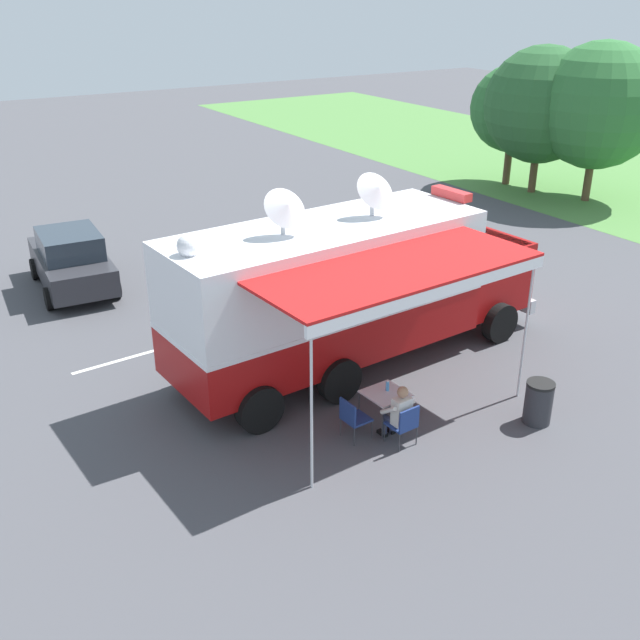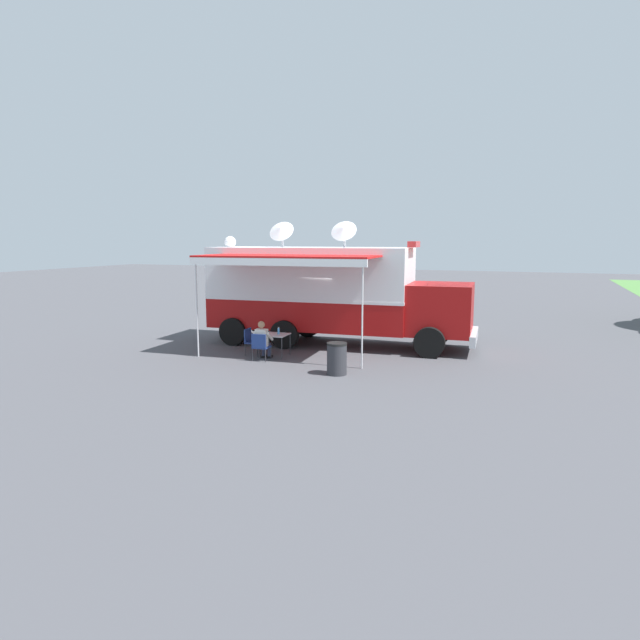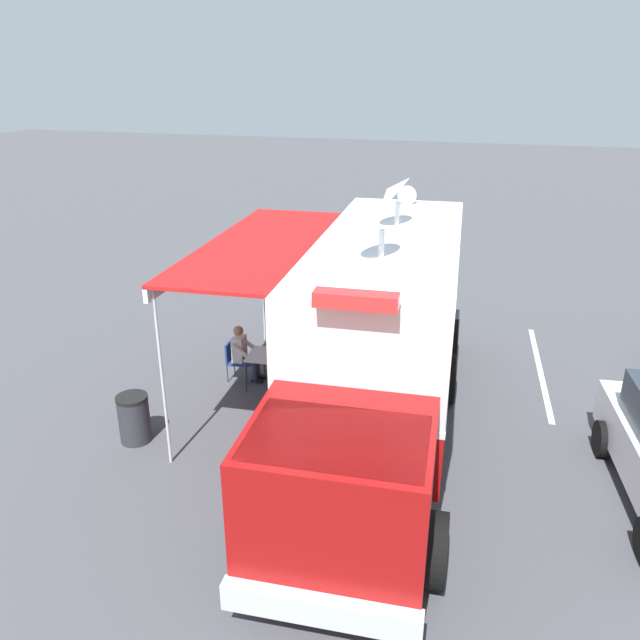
{
  "view_description": "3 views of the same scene",
  "coord_description": "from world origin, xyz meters",
  "px_view_note": "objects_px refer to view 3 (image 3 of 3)",
  "views": [
    {
      "loc": [
        12.62,
        -8.05,
        8.13
      ],
      "look_at": [
        0.16,
        -0.25,
        1.42
      ],
      "focal_mm": 41.23,
      "sensor_mm": 36.0,
      "label": 1
    },
    {
      "loc": [
        18.41,
        7.57,
        3.79
      ],
      "look_at": [
        1.99,
        1.15,
        1.19
      ],
      "focal_mm": 30.86,
      "sensor_mm": 36.0,
      "label": 2
    },
    {
      "loc": [
        -1.88,
        10.99,
        6.36
      ],
      "look_at": [
        1.51,
        -0.64,
        1.47
      ],
      "focal_mm": 35.06,
      "sensor_mm": 36.0,
      "label": 3
    }
  ],
  "objects_px": {
    "command_truck": "(380,332)",
    "water_bottle": "(268,352)",
    "folding_chair_at_table": "(235,357)",
    "folding_table": "(267,357)",
    "seated_responder": "(243,352)",
    "folding_chair_beside_table": "(278,348)",
    "trash_bin": "(134,418)"
  },
  "relations": [
    {
      "from": "command_truck",
      "to": "folding_chair_beside_table",
      "type": "relative_size",
      "value": 11.06
    },
    {
      "from": "folding_chair_at_table",
      "to": "trash_bin",
      "type": "distance_m",
      "value": 2.92
    },
    {
      "from": "folding_table",
      "to": "trash_bin",
      "type": "relative_size",
      "value": 0.93
    },
    {
      "from": "command_truck",
      "to": "folding_table",
      "type": "relative_size",
      "value": 11.35
    },
    {
      "from": "folding_table",
      "to": "trash_bin",
      "type": "bearing_deg",
      "value": 59.69
    },
    {
      "from": "trash_bin",
      "to": "command_truck",
      "type": "bearing_deg",
      "value": -157.2
    },
    {
      "from": "seated_responder",
      "to": "folding_chair_beside_table",
      "type": "bearing_deg",
      "value": -126.97
    },
    {
      "from": "folding_table",
      "to": "folding_chair_at_table",
      "type": "relative_size",
      "value": 0.98
    },
    {
      "from": "water_bottle",
      "to": "folding_table",
      "type": "bearing_deg",
      "value": -54.53
    },
    {
      "from": "folding_table",
      "to": "seated_responder",
      "type": "distance_m",
      "value": 0.63
    },
    {
      "from": "command_truck",
      "to": "folding_table",
      "type": "distance_m",
      "value": 3.02
    },
    {
      "from": "command_truck",
      "to": "folding_chair_at_table",
      "type": "distance_m",
      "value": 3.81
    },
    {
      "from": "folding_chair_at_table",
      "to": "seated_responder",
      "type": "xyz_separation_m",
      "value": [
        -0.19,
        -0.01,
        0.14
      ]
    },
    {
      "from": "folding_chair_at_table",
      "to": "water_bottle",
      "type": "bearing_deg",
      "value": 165.63
    },
    {
      "from": "command_truck",
      "to": "water_bottle",
      "type": "relative_size",
      "value": 42.96
    },
    {
      "from": "seated_responder",
      "to": "folding_table",
      "type": "bearing_deg",
      "value": 166.75
    },
    {
      "from": "command_truck",
      "to": "folding_table",
      "type": "xyz_separation_m",
      "value": [
        2.56,
        -0.95,
        -1.27
      ]
    },
    {
      "from": "water_bottle",
      "to": "trash_bin",
      "type": "xyz_separation_m",
      "value": [
        1.63,
        2.6,
        -0.38
      ]
    },
    {
      "from": "folding_chair_at_table",
      "to": "folding_chair_beside_table",
      "type": "relative_size",
      "value": 1.0
    },
    {
      "from": "seated_responder",
      "to": "command_truck",
      "type": "bearing_deg",
      "value": 161.03
    },
    {
      "from": "water_bottle",
      "to": "seated_responder",
      "type": "height_order",
      "value": "seated_responder"
    },
    {
      "from": "folding_table",
      "to": "trash_bin",
      "type": "distance_m",
      "value": 3.12
    },
    {
      "from": "water_bottle",
      "to": "seated_responder",
      "type": "xyz_separation_m",
      "value": [
        0.67,
        -0.23,
        -0.18
      ]
    },
    {
      "from": "water_bottle",
      "to": "folding_chair_beside_table",
      "type": "bearing_deg",
      "value": -81.33
    },
    {
      "from": "folding_table",
      "to": "folding_chair_beside_table",
      "type": "height_order",
      "value": "folding_chair_beside_table"
    },
    {
      "from": "folding_table",
      "to": "seated_responder",
      "type": "xyz_separation_m",
      "value": [
        0.61,
        -0.14,
        -0.02
      ]
    },
    {
      "from": "command_truck",
      "to": "water_bottle",
      "type": "height_order",
      "value": "command_truck"
    },
    {
      "from": "folding_table",
      "to": "folding_chair_beside_table",
      "type": "xyz_separation_m",
      "value": [
        0.08,
        -0.85,
        -0.16
      ]
    },
    {
      "from": "water_bottle",
      "to": "folding_chair_at_table",
      "type": "xyz_separation_m",
      "value": [
        0.86,
        -0.22,
        -0.32
      ]
    },
    {
      "from": "water_bottle",
      "to": "trash_bin",
      "type": "height_order",
      "value": "water_bottle"
    },
    {
      "from": "folding_table",
      "to": "seated_responder",
      "type": "relative_size",
      "value": 0.68
    },
    {
      "from": "folding_table",
      "to": "seated_responder",
      "type": "height_order",
      "value": "seated_responder"
    }
  ]
}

